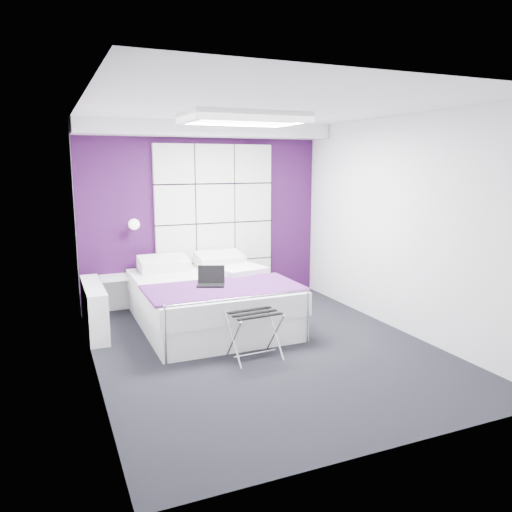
{
  "coord_description": "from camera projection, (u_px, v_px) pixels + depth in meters",
  "views": [
    {
      "loc": [
        -2.16,
        -4.85,
        2.03
      ],
      "look_at": [
        0.05,
        0.35,
        0.98
      ],
      "focal_mm": 35.0,
      "sensor_mm": 36.0,
      "label": 1
    }
  ],
  "objects": [
    {
      "name": "nightstand",
      "position": [
        116.0,
        277.0,
        6.81
      ],
      "size": [
        0.41,
        0.32,
        0.05
      ],
      "primitive_type": "cube",
      "color": "white",
      "rests_on": "wall_back"
    },
    {
      "name": "ceiling",
      "position": [
        265.0,
        108.0,
        5.12
      ],
      "size": [
        4.4,
        4.4,
        0.0
      ],
      "primitive_type": "plane",
      "rotation": [
        3.14,
        0.0,
        0.0
      ],
      "color": "white",
      "rests_on": "wall_back"
    },
    {
      "name": "radiator",
      "position": [
        94.0,
        308.0,
        6.06
      ],
      "size": [
        0.22,
        1.2,
        0.6
      ],
      "primitive_type": "cube",
      "color": "white",
      "rests_on": "floor"
    },
    {
      "name": "wall_right",
      "position": [
        400.0,
        225.0,
        6.05
      ],
      "size": [
        0.0,
        4.4,
        4.4
      ],
      "primitive_type": "plane",
      "rotation": [
        1.57,
        0.0,
        -1.57
      ],
      "color": "white",
      "rests_on": "floor"
    },
    {
      "name": "luggage_rack",
      "position": [
        255.0,
        336.0,
        5.24
      ],
      "size": [
        0.51,
        0.38,
        0.5
      ],
      "rotation": [
        0.0,
        0.0,
        0.06
      ],
      "color": "silver",
      "rests_on": "floor"
    },
    {
      "name": "soffit",
      "position": [
        208.0,
        129.0,
        6.9
      ],
      "size": [
        3.58,
        0.5,
        0.2
      ],
      "primitive_type": "cube",
      "color": "white",
      "rests_on": "wall_back"
    },
    {
      "name": "bed",
      "position": [
        209.0,
        300.0,
        6.37
      ],
      "size": [
        1.8,
        2.18,
        0.76
      ],
      "color": "white",
      "rests_on": "floor"
    },
    {
      "name": "wall_lamp",
      "position": [
        134.0,
        224.0,
        6.83
      ],
      "size": [
        0.15,
        0.15,
        0.15
      ],
      "primitive_type": "sphere",
      "color": "white",
      "rests_on": "wall_back"
    },
    {
      "name": "skylight",
      "position": [
        244.0,
        117.0,
        5.67
      ],
      "size": [
        1.36,
        0.86,
        0.12
      ],
      "primitive_type": null,
      "color": "white",
      "rests_on": "ceiling"
    },
    {
      "name": "floor",
      "position": [
        264.0,
        348.0,
        5.59
      ],
      "size": [
        4.4,
        4.4,
        0.0
      ],
      "primitive_type": "plane",
      "color": "black",
      "rests_on": "ground"
    },
    {
      "name": "accent_wall",
      "position": [
        204.0,
        214.0,
        7.34
      ],
      "size": [
        3.58,
        0.02,
        2.58
      ],
      "primitive_type": "cube",
      "color": "#340D3A",
      "rests_on": "wall_back"
    },
    {
      "name": "laptop",
      "position": [
        210.0,
        280.0,
        5.9
      ],
      "size": [
        0.32,
        0.23,
        0.23
      ],
      "rotation": [
        0.0,
        0.0,
        -0.39
      ],
      "color": "black",
      "rests_on": "bed"
    },
    {
      "name": "wall_back",
      "position": [
        204.0,
        214.0,
        7.34
      ],
      "size": [
        3.6,
        0.0,
        3.6
      ],
      "primitive_type": "plane",
      "rotation": [
        1.57,
        0.0,
        0.0
      ],
      "color": "white",
      "rests_on": "floor"
    },
    {
      "name": "headboard",
      "position": [
        215.0,
        223.0,
        7.37
      ],
      "size": [
        1.8,
        0.08,
        2.3
      ],
      "primitive_type": null,
      "color": "silver",
      "rests_on": "wall_back"
    },
    {
      "name": "wall_left",
      "position": [
        89.0,
        243.0,
        4.66
      ],
      "size": [
        0.0,
        4.4,
        4.4
      ],
      "primitive_type": "plane",
      "rotation": [
        1.57,
        0.0,
        1.57
      ],
      "color": "white",
      "rests_on": "floor"
    }
  ]
}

